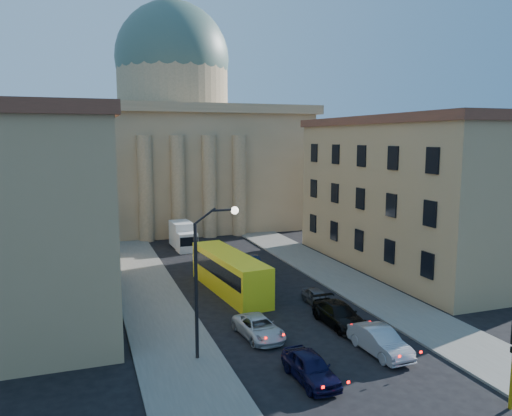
{
  "coord_description": "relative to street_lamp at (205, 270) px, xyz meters",
  "views": [
    {
      "loc": [
        -13.32,
        -18.76,
        12.69
      ],
      "look_at": [
        -0.52,
        17.68,
        7.23
      ],
      "focal_mm": 35.0,
      "sensor_mm": 36.0,
      "label": 1
    }
  ],
  "objects": [
    {
      "name": "car_right_far",
      "position": [
        10.25,
        6.32,
        -4.68
      ],
      "size": [
        1.51,
        3.6,
        1.22
      ],
      "primitive_type": "imported",
      "rotation": [
        0.0,
        0.0,
        -0.02
      ],
      "color": "#48484D",
      "rests_on": "ground"
    },
    {
      "name": "sidewalk_right",
      "position": [
        15.47,
        10.0,
        -5.21
      ],
      "size": [
        5.0,
        60.0,
        0.15
      ],
      "primitive_type": "cube",
      "color": "#605E58",
      "rests_on": "ground"
    },
    {
      "name": "street_lamp",
      "position": [
        0.0,
        0.0,
        0.0
      ],
      "size": [
        2.62,
        0.44,
        8.83
      ],
      "color": "black",
      "rests_on": "ground"
    },
    {
      "name": "church",
      "position": [
        6.97,
        47.47,
        6.59
      ],
      "size": [
        68.02,
        28.76,
        36.6
      ],
      "color": "#8A7655",
      "rests_on": "ground"
    },
    {
      "name": "car_right_mid",
      "position": [
        9.79,
        2.07,
        -4.53
      ],
      "size": [
        2.26,
        5.24,
        1.5
      ],
      "primitive_type": "imported",
      "rotation": [
        0.0,
        0.0,
        0.03
      ],
      "color": "black",
      "rests_on": "ground"
    },
    {
      "name": "car_left_mid",
      "position": [
        3.92,
        1.94,
        -4.64
      ],
      "size": [
        2.57,
        4.83,
        1.29
      ],
      "primitive_type": "imported",
      "rotation": [
        0.0,
        0.0,
        0.09
      ],
      "color": "beige",
      "rests_on": "ground"
    },
    {
      "name": "car_right_distant",
      "position": [
        8.48,
        16.88,
        -4.53
      ],
      "size": [
        1.97,
        4.72,
        1.52
      ],
      "primitive_type": "imported",
      "rotation": [
        0.0,
        0.0,
        -0.08
      ],
      "color": "black",
      "rests_on": "ground"
    },
    {
      "name": "car_left_near",
      "position": [
        4.53,
        -4.4,
        -4.54
      ],
      "size": [
        1.89,
        4.45,
        1.5
      ],
      "primitive_type": "imported",
      "rotation": [
        0.0,
        0.0,
        0.03
      ],
      "color": "black",
      "rests_on": "ground"
    },
    {
      "name": "car_right_near",
      "position": [
        9.86,
        -2.72,
        -4.51
      ],
      "size": [
        1.86,
        4.78,
        1.55
      ],
      "primitive_type": "imported",
      "rotation": [
        0.0,
        0.0,
        0.05
      ],
      "color": "#9A9EA1",
      "rests_on": "ground"
    },
    {
      "name": "building_right",
      "position": [
        23.97,
        14.0,
        2.14
      ],
      "size": [
        11.6,
        26.6,
        14.7
      ],
      "color": "#A1855E",
      "rests_on": "ground"
    },
    {
      "name": "box_truck",
      "position": [
        4.37,
        29.1,
        -3.86
      ],
      "size": [
        2.37,
        5.57,
        3.01
      ],
      "rotation": [
        0.0,
        0.0,
        0.04
      ],
      "color": "silver",
      "rests_on": "ground"
    },
    {
      "name": "sidewalk_left",
      "position": [
        -1.53,
        10.0,
        -5.21
      ],
      "size": [
        5.0,
        60.0,
        0.15
      ],
      "primitive_type": "cube",
      "color": "#605E58",
      "rests_on": "ground"
    },
    {
      "name": "city_bus",
      "position": [
        4.85,
        11.77,
        -3.56
      ],
      "size": [
        3.76,
        11.58,
        3.21
      ],
      "rotation": [
        0.0,
        0.0,
        0.1
      ],
      "color": "yellow",
      "rests_on": "ground"
    },
    {
      "name": "building_left",
      "position": [
        -10.03,
        14.0,
        2.14
      ],
      "size": [
        11.6,
        26.6,
        14.7
      ],
      "color": "#A1855E",
      "rests_on": "ground"
    },
    {
      "name": "ground",
      "position": [
        6.97,
        -8.0,
        -5.29
      ],
      "size": [
        200.0,
        200.0,
        0.0
      ],
      "primitive_type": "plane",
      "color": "black",
      "rests_on": "ground"
    }
  ]
}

